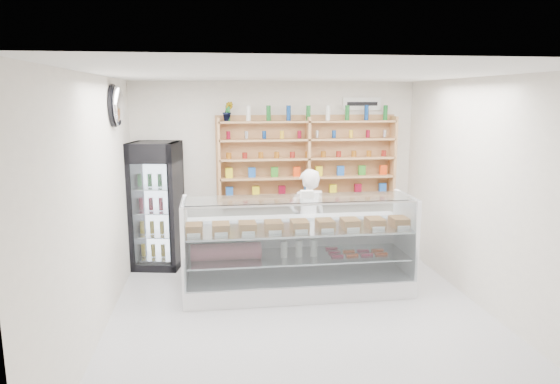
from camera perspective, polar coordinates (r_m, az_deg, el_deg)
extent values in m
plane|color=#B9B8BE|center=(6.06, 2.58, -14.20)|extent=(5.00, 5.00, 0.00)
plane|color=white|center=(5.49, 2.83, 13.32)|extent=(5.00, 5.00, 0.00)
plane|color=beige|center=(8.04, -0.53, 2.53)|extent=(4.50, 0.00, 4.50)
plane|color=beige|center=(3.28, 10.78, -10.11)|extent=(4.50, 0.00, 4.50)
plane|color=beige|center=(5.66, -20.34, -1.70)|extent=(0.00, 5.00, 5.00)
plane|color=beige|center=(6.41, 22.91, -0.47)|extent=(0.00, 5.00, 5.00)
cube|color=white|center=(6.73, 2.07, -10.41)|extent=(2.97, 0.84, 0.25)
cube|color=white|center=(6.95, 1.54, -5.91)|extent=(2.97, 0.05, 0.62)
cube|color=silver|center=(6.60, 2.09, -7.32)|extent=(2.85, 0.74, 0.02)
cube|color=silver|center=(6.50, 2.11, -4.25)|extent=(2.91, 0.77, 0.02)
cube|color=silver|center=(6.14, 2.76, -6.16)|extent=(2.91, 0.12, 1.03)
cube|color=silver|center=(6.35, 2.21, -0.74)|extent=(2.91, 0.59, 0.01)
imported|color=white|center=(7.23, 3.20, -3.45)|extent=(0.63, 0.47, 1.56)
cube|color=black|center=(7.75, -13.88, -1.47)|extent=(0.80, 0.78, 1.91)
cube|color=#330539|center=(7.31, -13.95, 4.25)|extent=(0.67, 0.16, 0.27)
cube|color=silver|center=(7.45, -13.63, -2.62)|extent=(0.57, 0.12, 1.51)
cube|color=tan|center=(7.80, -6.97, 3.60)|extent=(0.04, 0.28, 1.33)
cube|color=tan|center=(7.94, 3.20, 3.79)|extent=(0.04, 0.28, 1.33)
cube|color=tan|center=(8.32, 12.73, 3.86)|extent=(0.04, 0.28, 1.33)
cube|color=tan|center=(8.03, 3.16, -0.39)|extent=(2.80, 0.28, 0.03)
cube|color=tan|center=(7.98, 3.18, 1.72)|extent=(2.80, 0.28, 0.03)
cube|color=tan|center=(7.94, 3.20, 3.86)|extent=(2.80, 0.28, 0.03)
cube|color=tan|center=(7.91, 3.22, 6.02)|extent=(2.80, 0.28, 0.03)
cube|color=tan|center=(7.89, 3.25, 8.05)|extent=(2.80, 0.28, 0.03)
imported|color=#1E6626|center=(7.74, -5.98, 9.16)|extent=(0.17, 0.14, 0.30)
ellipsoid|color=silver|center=(6.70, -18.06, 9.36)|extent=(0.15, 0.50, 0.50)
cube|color=white|center=(8.23, 9.35, 9.92)|extent=(0.62, 0.03, 0.20)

